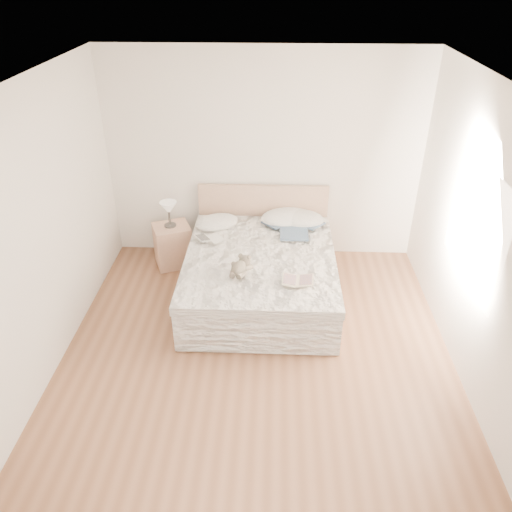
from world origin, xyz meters
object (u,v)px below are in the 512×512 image
(nightstand, at_px, (173,245))
(photo_book, at_px, (209,239))
(teddy_bear, at_px, (239,273))
(childrens_book, at_px, (298,281))
(bed, at_px, (260,272))
(table_lamp, at_px, (169,209))

(nightstand, bearing_deg, photo_book, -38.08)
(nightstand, xyz_separation_m, teddy_bear, (0.96, -1.20, 0.37))
(teddy_bear, bearing_deg, childrens_book, 5.58)
(bed, distance_m, photo_book, 0.74)
(photo_book, relative_size, childrens_book, 0.89)
(bed, xyz_separation_m, table_lamp, (-1.19, 0.66, 0.49))
(photo_book, xyz_separation_m, teddy_bear, (0.42, -0.77, 0.02))
(bed, distance_m, nightstand, 1.34)
(table_lamp, bearing_deg, teddy_bear, -51.13)
(nightstand, height_order, photo_book, photo_book)
(nightstand, bearing_deg, table_lamp, 132.40)
(bed, height_order, teddy_bear, bed)
(childrens_book, bearing_deg, nightstand, 145.17)
(teddy_bear, bearing_deg, table_lamp, 143.03)
(childrens_book, height_order, teddy_bear, teddy_bear)
(childrens_book, bearing_deg, bed, 127.02)
(table_lamp, relative_size, photo_book, 1.10)
(photo_book, bearing_deg, teddy_bear, -96.66)
(bed, relative_size, childrens_book, 6.25)
(table_lamp, bearing_deg, bed, -29.20)
(childrens_book, bearing_deg, teddy_bear, 175.73)
(nightstand, bearing_deg, childrens_book, -39.15)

